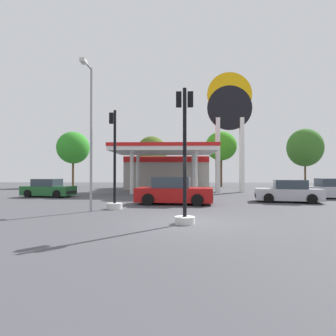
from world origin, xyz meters
TOP-DOWN VIEW (x-y plane):
  - ground_plane at (0.00, 0.00)m, footprint 90.00×90.00m
  - gas_station at (-1.75, 21.07)m, footprint 9.55×12.44m
  - station_pole_sign at (4.62, 17.03)m, footprint 4.40×0.56m
  - car_0 at (6.62, 7.67)m, footprint 4.29×2.52m
  - car_1 at (-0.75, 6.30)m, footprint 4.78×2.50m
  - car_2 at (10.79, 10.45)m, footprint 4.24×2.10m
  - car_3 at (-10.71, 11.12)m, footprint 4.18×2.28m
  - traffic_signal_0 at (-0.29, -0.26)m, footprint 0.75×0.75m
  - traffic_signal_1 at (-3.86, 3.89)m, footprint 0.80×0.80m
  - tree_0 at (-14.53, 26.63)m, footprint 4.32×4.32m
  - tree_1 at (-3.96, 26.78)m, footprint 4.06×4.06m
  - tree_2 at (5.40, 27.38)m, footprint 4.19×4.19m
  - tree_3 at (16.93, 28.21)m, footprint 4.73×4.73m
  - corner_streetlamp at (-4.80, 2.71)m, footprint 0.24×1.48m

SIDE VIEW (x-z plane):
  - ground_plane at x=0.00m, z-range 0.00..0.00m
  - car_3 at x=-10.71m, z-range -0.07..1.35m
  - car_0 at x=6.62m, z-range -0.07..1.37m
  - car_2 at x=10.79m, z-range -0.07..1.41m
  - car_1 at x=-0.75m, z-range -0.08..1.57m
  - traffic_signal_1 at x=-3.86m, z-range -1.20..3.98m
  - traffic_signal_0 at x=-0.29m, z-range -0.65..4.41m
  - gas_station at x=-1.75m, z-range 0.07..4.52m
  - corner_streetlamp at x=-4.80m, z-range 0.71..7.80m
  - tree_1 at x=-3.96m, z-range 1.25..8.06m
  - tree_0 at x=-14.53m, z-range 1.56..8.99m
  - tree_3 at x=16.93m, z-range 1.38..9.32m
  - tree_2 at x=5.40m, z-range 1.77..9.26m
  - station_pole_sign at x=4.62m, z-range 1.61..13.44m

